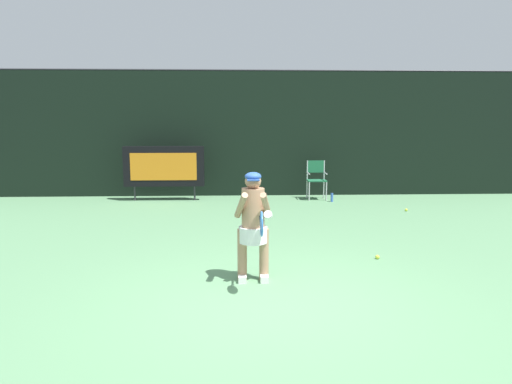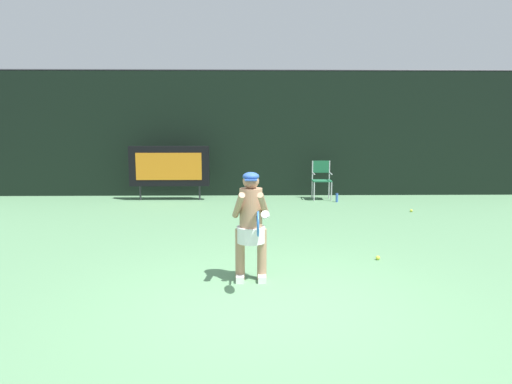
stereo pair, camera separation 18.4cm
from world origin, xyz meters
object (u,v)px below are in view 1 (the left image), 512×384
at_px(scoreboard, 164,166).
at_px(tennis_ball_loose, 406,210).
at_px(tennis_player, 253,222).
at_px(umpire_chair, 316,177).
at_px(water_bottle, 332,197).
at_px(tennis_racket, 261,224).
at_px(tennis_ball_spare, 377,257).

xyz_separation_m(scoreboard, tennis_ball_loose, (6.13, -1.89, -0.91)).
distance_m(tennis_player, tennis_ball_loose, 6.33).
bearing_deg(tennis_player, umpire_chair, 73.51).
distance_m(umpire_chair, tennis_player, 7.15).
distance_m(scoreboard, tennis_player, 7.15).
xyz_separation_m(water_bottle, tennis_racket, (-2.30, -6.96, 0.80)).
bearing_deg(tennis_player, tennis_ball_spare, 24.61).
height_order(umpire_chair, water_bottle, umpire_chair).
bearing_deg(scoreboard, tennis_player, -71.96).
distance_m(tennis_player, tennis_ball_spare, 2.35).
relative_size(tennis_ball_loose, tennis_ball_spare, 1.00).
bearing_deg(tennis_ball_spare, tennis_ball_loose, 64.46).
relative_size(tennis_player, tennis_racket, 2.49).
bearing_deg(tennis_racket, tennis_player, 117.66).
bearing_deg(scoreboard, tennis_ball_loose, -17.10).
xyz_separation_m(scoreboard, umpire_chair, (4.24, 0.06, -0.33)).
relative_size(umpire_chair, water_bottle, 4.08).
distance_m(water_bottle, tennis_ball_spare, 5.46).
bearing_deg(tennis_player, tennis_ball_loose, 51.38).
xyz_separation_m(tennis_player, tennis_racket, (0.08, -0.59, 0.10)).
distance_m(umpire_chair, tennis_ball_spare, 5.95).
distance_m(tennis_ball_loose, tennis_ball_spare, 4.42).
relative_size(scoreboard, umpire_chair, 2.04).
distance_m(umpire_chair, tennis_racket, 7.70).
xyz_separation_m(scoreboard, tennis_player, (2.21, -6.79, -0.12)).
height_order(scoreboard, tennis_player, scoreboard).
height_order(scoreboard, tennis_ball_loose, scoreboard).
height_order(scoreboard, umpire_chair, scoreboard).
relative_size(scoreboard, water_bottle, 8.30).
distance_m(tennis_player, tennis_racket, 0.61).
bearing_deg(tennis_ball_loose, tennis_ball_spare, -115.54).
xyz_separation_m(umpire_chair, tennis_ball_spare, (-0.01, -5.93, -0.58)).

